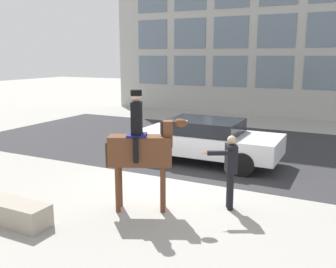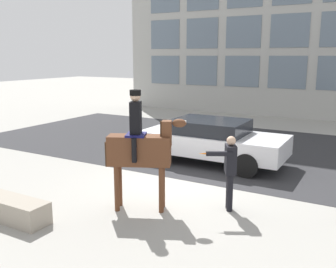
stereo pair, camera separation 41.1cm
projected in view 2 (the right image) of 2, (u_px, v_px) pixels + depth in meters
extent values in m
plane|color=#9E9B93|center=(175.00, 186.00, 9.90)|extent=(80.00, 80.00, 0.00)
cube|color=#2D2D30|center=(235.00, 148.00, 13.95)|extent=(20.31, 8.50, 0.01)
cube|color=slate|center=(165.00, 70.00, 24.01)|extent=(2.04, 0.02, 1.76)
cube|color=slate|center=(201.00, 71.00, 22.79)|extent=(2.04, 0.02, 1.76)
cube|color=slate|center=(242.00, 71.00, 21.56)|extent=(2.04, 0.02, 1.76)
cube|color=slate|center=(287.00, 72.00, 20.33)|extent=(2.04, 0.02, 1.76)
cube|color=slate|center=(165.00, 35.00, 23.56)|extent=(2.04, 0.02, 1.76)
cube|color=slate|center=(202.00, 33.00, 22.34)|extent=(2.04, 0.02, 1.76)
cube|color=slate|center=(243.00, 32.00, 21.11)|extent=(2.04, 0.02, 1.76)
cube|color=slate|center=(290.00, 31.00, 19.88)|extent=(2.04, 0.02, 1.76)
cube|color=#59331E|center=(139.00, 150.00, 8.14)|extent=(1.42, 0.97, 0.65)
cylinder|color=#59331E|center=(163.00, 185.00, 8.42)|extent=(0.11, 0.11, 1.03)
cylinder|color=#59331E|center=(161.00, 190.00, 8.12)|extent=(0.11, 0.11, 1.03)
cylinder|color=#59331E|center=(120.00, 184.00, 8.50)|extent=(0.11, 0.11, 1.03)
cylinder|color=#59331E|center=(117.00, 189.00, 8.20)|extent=(0.11, 0.11, 1.03)
cube|color=#59331E|center=(167.00, 134.00, 8.01)|extent=(0.28, 0.30, 0.56)
cube|color=#382314|center=(161.00, 133.00, 8.02)|extent=(0.07, 0.09, 0.51)
ellipsoid|color=#59331E|center=(179.00, 123.00, 7.94)|extent=(0.36, 0.31, 0.18)
cube|color=silver|center=(184.00, 122.00, 7.93)|extent=(0.12, 0.09, 0.07)
cylinder|color=#382314|center=(107.00, 154.00, 8.22)|extent=(0.09, 0.09, 0.55)
cube|color=#14144C|center=(136.00, 135.00, 8.07)|extent=(0.57, 0.61, 0.05)
cube|color=black|center=(136.00, 118.00, 8.00)|extent=(0.33, 0.38, 0.69)
sphere|color=#D1A889|center=(135.00, 96.00, 7.90)|extent=(0.22, 0.22, 0.22)
cylinder|color=black|center=(135.00, 93.00, 7.89)|extent=(0.24, 0.24, 0.12)
cylinder|color=black|center=(138.00, 144.00, 8.39)|extent=(0.11, 0.11, 0.52)
cylinder|color=black|center=(134.00, 150.00, 7.87)|extent=(0.11, 0.11, 0.52)
cylinder|color=black|center=(230.00, 193.00, 8.20)|extent=(0.13, 0.13, 0.85)
cylinder|color=black|center=(229.00, 190.00, 8.36)|extent=(0.13, 0.13, 0.85)
cube|color=black|center=(231.00, 159.00, 8.13)|extent=(0.38, 0.46, 0.63)
sphere|color=#D1A889|center=(231.00, 141.00, 8.04)|extent=(0.20, 0.20, 0.20)
cube|color=black|center=(219.00, 154.00, 7.92)|extent=(0.53, 0.34, 0.09)
cone|color=orange|center=(203.00, 154.00, 7.93)|extent=(0.18, 0.12, 0.04)
cube|color=silver|center=(213.00, 143.00, 11.90)|extent=(4.56, 1.96, 0.62)
cube|color=black|center=(210.00, 126.00, 11.85)|extent=(2.28, 1.73, 0.42)
cylinder|color=black|center=(247.00, 165.00, 10.52)|extent=(0.70, 0.24, 0.70)
cylinder|color=black|center=(264.00, 151.00, 12.06)|extent=(0.70, 0.24, 0.70)
cylinder|color=black|center=(160.00, 153.00, 11.88)|extent=(0.70, 0.24, 0.70)
cylinder|color=black|center=(186.00, 142.00, 13.41)|extent=(0.70, 0.24, 0.70)
cube|color=#9E9384|center=(3.00, 206.00, 7.95)|extent=(2.35, 0.56, 0.47)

